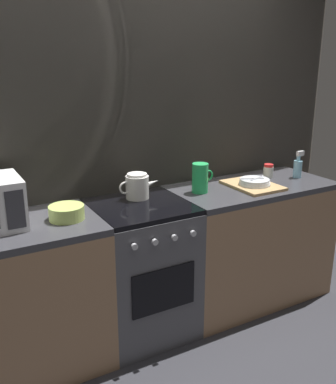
# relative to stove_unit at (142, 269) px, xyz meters

# --- Properties ---
(ground_plane) EXTENTS (8.00, 8.00, 0.00)m
(ground_plane) POSITION_rel_stove_unit_xyz_m (0.00, 0.00, -0.45)
(ground_plane) COLOR #2D2D33
(back_wall) EXTENTS (3.60, 0.05, 2.40)m
(back_wall) POSITION_rel_stove_unit_xyz_m (0.00, 0.32, 0.75)
(back_wall) COLOR #A39989
(back_wall) RESTS_ON ground_plane
(stove_unit) EXTENTS (0.60, 0.63, 0.90)m
(stove_unit) POSITION_rel_stove_unit_xyz_m (0.00, 0.00, 0.00)
(stove_unit) COLOR #4C4C51
(stove_unit) RESTS_ON ground_plane
(counter_right) EXTENTS (1.20, 0.60, 0.90)m
(counter_right) POSITION_rel_stove_unit_xyz_m (0.90, 0.00, 0.00)
(counter_right) COLOR #997251
(counter_right) RESTS_ON ground_plane
(kettle) EXTENTS (0.28, 0.15, 0.17)m
(kettle) POSITION_rel_stove_unit_xyz_m (0.04, 0.12, 0.53)
(kettle) COLOR white
(kettle) RESTS_ON stove_unit
(mixing_bowl) EXTENTS (0.20, 0.20, 0.08)m
(mixing_bowl) POSITION_rel_stove_unit_xyz_m (-0.48, -0.03, 0.49)
(mixing_bowl) COLOR #B7D166
(mixing_bowl) RESTS_ON counter_left
(pitcher) EXTENTS (0.16, 0.11, 0.20)m
(pitcher) POSITION_rel_stove_unit_xyz_m (0.47, 0.03, 0.55)
(pitcher) COLOR green
(pitcher) RESTS_ON counter_right
(dish_pile) EXTENTS (0.30, 0.40, 0.07)m
(dish_pile) POSITION_rel_stove_unit_xyz_m (0.86, -0.05, 0.47)
(dish_pile) COLOR tan
(dish_pile) RESTS_ON counter_right
(spice_jar) EXTENTS (0.08, 0.08, 0.10)m
(spice_jar) POSITION_rel_stove_unit_xyz_m (1.13, 0.09, 0.50)
(spice_jar) COLOR silver
(spice_jar) RESTS_ON counter_right
(spray_bottle) EXTENTS (0.08, 0.06, 0.20)m
(spray_bottle) POSITION_rel_stove_unit_xyz_m (1.33, -0.01, 0.53)
(spray_bottle) COLOR #8CCCE5
(spray_bottle) RESTS_ON counter_right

